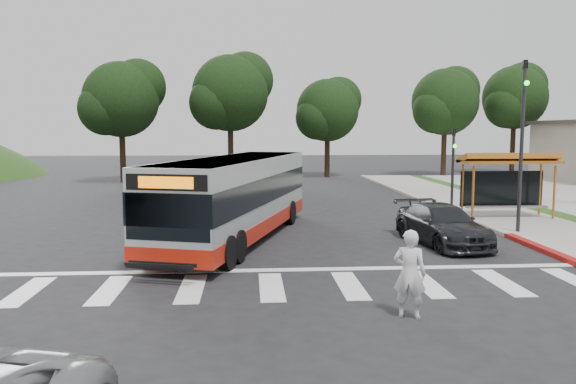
{
  "coord_description": "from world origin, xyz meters",
  "views": [
    {
      "loc": [
        -0.53,
        -18.79,
        3.94
      ],
      "look_at": [
        0.93,
        2.32,
        1.6
      ],
      "focal_mm": 35.0,
      "sensor_mm": 36.0,
      "label": 1
    }
  ],
  "objects": [
    {
      "name": "traffic_signal_ne_short",
      "position": [
        9.6,
        8.49,
        2.48
      ],
      "size": [
        0.18,
        0.37,
        4.0
      ],
      "color": "black",
      "rests_on": "ground"
    },
    {
      "name": "tree_north_a",
      "position": [
        -1.92,
        26.07,
        6.92
      ],
      "size": [
        6.6,
        6.15,
        10.17
      ],
      "color": "black",
      "rests_on": "ground"
    },
    {
      "name": "curb_east_red",
      "position": [
        9.0,
        -2.0,
        0.08
      ],
      "size": [
        0.32,
        6.0,
        0.15
      ],
      "primitive_type": "cube",
      "color": "maroon",
      "rests_on": "ground"
    },
    {
      "name": "ground",
      "position": [
        0.0,
        0.0,
        0.0
      ],
      "size": [
        140.0,
        140.0,
        0.0
      ],
      "primitive_type": "plane",
      "color": "black",
      "rests_on": "ground"
    },
    {
      "name": "pedestrian",
      "position": [
        2.81,
        -7.5,
        0.94
      ],
      "size": [
        0.81,
        0.68,
        1.88
      ],
      "primitive_type": "imported",
      "rotation": [
        0.0,
        0.0,
        2.74
      ],
      "color": "silver",
      "rests_on": "ground"
    },
    {
      "name": "tree_ne_b",
      "position": [
        23.08,
        30.06,
        6.92
      ],
      "size": [
        6.16,
        5.74,
        10.02
      ],
      "color": "black",
      "rests_on": "ground"
    },
    {
      "name": "crosswalk_ladder",
      "position": [
        0.0,
        -5.0,
        0.01
      ],
      "size": [
        18.0,
        2.6,
        0.01
      ],
      "primitive_type": "cube",
      "color": "silver",
      "rests_on": "ground"
    },
    {
      "name": "tree_north_c",
      "position": [
        -9.92,
        24.06,
        6.29
      ],
      "size": [
        6.16,
        5.74,
        9.3
      ],
      "color": "black",
      "rests_on": "ground"
    },
    {
      "name": "tree_ne_a",
      "position": [
        16.08,
        28.06,
        6.39
      ],
      "size": [
        6.16,
        5.74,
        9.3
      ],
      "color": "black",
      "rests_on": "parking_lot"
    },
    {
      "name": "transit_bus",
      "position": [
        -1.01,
        1.29,
        1.48
      ],
      "size": [
        5.71,
        11.66,
        2.95
      ],
      "primitive_type": null,
      "rotation": [
        0.0,
        0.0,
        -0.3
      ],
      "color": "#A8ABAD",
      "rests_on": "ground"
    },
    {
      "name": "traffic_signal_ne_tall",
      "position": [
        9.6,
        1.49,
        3.88
      ],
      "size": [
        0.18,
        0.37,
        6.5
      ],
      "color": "black",
      "rests_on": "ground"
    },
    {
      "name": "tree_north_b",
      "position": [
        6.07,
        28.06,
        5.66
      ],
      "size": [
        5.72,
        5.33,
        8.43
      ],
      "color": "black",
      "rests_on": "ground"
    },
    {
      "name": "dark_sedan",
      "position": [
        6.12,
        -0.03,
        0.68
      ],
      "size": [
        2.6,
        4.95,
        1.37
      ],
      "primitive_type": "imported",
      "rotation": [
        0.0,
        0.0,
        0.15
      ],
      "color": "black",
      "rests_on": "ground"
    },
    {
      "name": "sidewalk_east",
      "position": [
        11.0,
        8.0,
        0.06
      ],
      "size": [
        4.0,
        40.0,
        0.12
      ],
      "primitive_type": "cube",
      "color": "gray",
      "rests_on": "ground"
    },
    {
      "name": "bus_shelter",
      "position": [
        10.8,
        5.1,
        2.35
      ],
      "size": [
        4.2,
        1.6,
        2.86
      ],
      "color": "#A75F1B",
      "rests_on": "sidewalk_east"
    },
    {
      "name": "curb_east",
      "position": [
        9.0,
        8.0,
        0.07
      ],
      "size": [
        0.3,
        40.0,
        0.15
      ],
      "primitive_type": "cube",
      "color": "#9E9991",
      "rests_on": "ground"
    }
  ]
}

